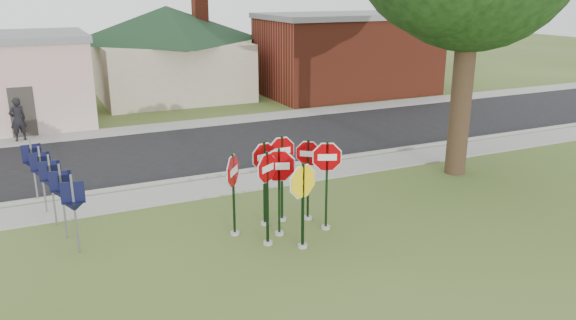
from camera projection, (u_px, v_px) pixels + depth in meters
name	position (u px, v px, depth m)	size (l,w,h in m)	color
ground	(308.00, 255.00, 13.54)	(120.00, 120.00, 0.00)	#3C5720
sidewalk_near	(232.00, 185.00, 18.30)	(60.00, 1.60, 0.06)	gray
road	(194.00, 150.00, 22.20)	(60.00, 7.00, 0.04)	black
sidewalk_far	(168.00, 127.00, 25.93)	(60.00, 1.60, 0.06)	gray
curb	(222.00, 175.00, 19.16)	(60.00, 0.20, 0.14)	gray
stop_sign_center	(279.00, 179.00, 14.23)	(1.10, 0.40, 2.47)	#9C9A92
stop_sign_yellow	(303.00, 194.00, 13.55)	(1.11, 0.37, 2.31)	#9C9A92
stop_sign_left	(267.00, 186.00, 13.67)	(0.87, 0.57, 2.53)	#9C9A92
stop_sign_right	(327.00, 173.00, 14.57)	(0.99, 0.42, 2.54)	#9C9A92
stop_sign_back_right	(282.00, 167.00, 15.11)	(1.04, 0.24, 2.54)	#9C9A92
stop_sign_back_left	(264.00, 172.00, 14.86)	(1.00, 0.24, 2.45)	#9C9A92
stop_sign_far_right	(308.00, 170.00, 15.23)	(0.76, 0.62, 2.39)	#9C9A92
stop_sign_far_left	(233.00, 183.00, 14.26)	(0.73, 0.92, 2.33)	#9C9A92
route_sign_row	(51.00, 183.00, 14.91)	(1.43, 4.63, 2.00)	#59595E
building_house	(167.00, 34.00, 32.34)	(11.60, 11.60, 6.20)	#BAAA94
building_brick	(347.00, 53.00, 33.70)	(10.20, 6.20, 4.75)	maroon
pedestrian	(18.00, 119.00, 23.21)	(0.66, 0.43, 1.80)	black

